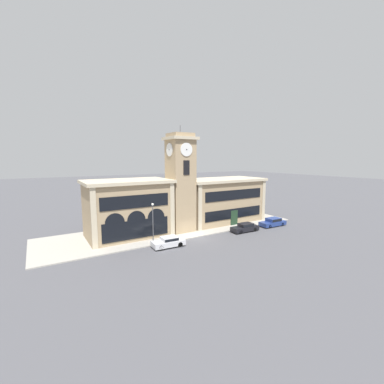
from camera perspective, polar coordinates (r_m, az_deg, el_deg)
ground_plane at (r=38.86m, az=0.65°, el=-10.19°), size 300.00×300.00×0.00m
sidewalk_kerb at (r=43.71m, az=-3.50°, el=-8.09°), size 42.55×11.73×0.15m
clock_tower at (r=40.93m, az=-2.57°, el=2.02°), size 4.40×4.40×16.89m
town_hall_left_wing at (r=39.86m, az=-14.03°, el=-3.53°), size 12.60×7.95×8.63m
town_hall_right_wing at (r=48.24m, az=6.57°, el=-1.78°), size 15.83×7.95×8.09m
parked_car_near at (r=35.13m, az=-5.23°, el=-10.92°), size 4.44×2.07×1.38m
parked_car_mid at (r=42.80m, az=11.71°, el=-7.68°), size 4.77×1.90×1.37m
parked_car_far at (r=47.42m, az=17.53°, el=-6.35°), size 4.96×2.08×1.44m
street_lamp at (r=35.51m, az=-8.70°, el=-5.52°), size 0.36×0.36×5.64m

